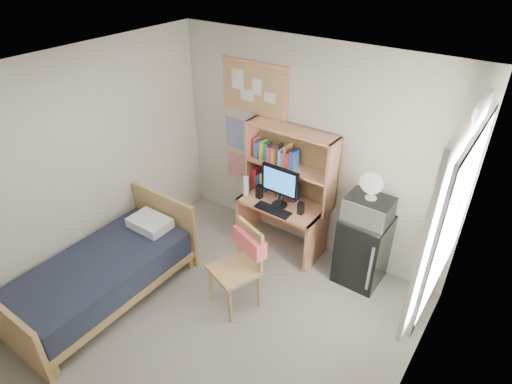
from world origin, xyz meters
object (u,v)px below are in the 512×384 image
Objects in this scene: bulletin_board at (255,88)px; speaker_right at (301,208)px; mini_fridge at (363,249)px; bed at (103,279)px; speaker_left at (259,192)px; desk at (281,225)px; desk_fan at (373,186)px; desk_chair at (234,269)px; monitor at (280,187)px; microwave at (369,209)px.

speaker_right is at bearing -20.96° from bulletin_board.
mini_fridge is at bearing -8.56° from bulletin_board.
bed is 2.08m from speaker_left.
bed is at bearing -126.48° from speaker_right.
desk_fan is at bearing 1.47° from desk.
desk_fan is (0.78, 0.07, 0.54)m from speaker_right.
desk_chair is at bearing -97.70° from speaker_right.
desk is 0.60m from monitor.
desk_chair is 6.29× the size of speaker_right.
desk_chair is at bearing -128.68° from microwave.
bulletin_board is 1.95m from microwave.
mini_fridge reaches higher than bed.
desk is 1.08m from mini_fridge.
speaker_right reaches higher than bed.
bulletin_board is 3.15× the size of desk_fan.
desk_fan is at bearing 3.64° from speaker_left.
desk is at bearing 59.90° from bed.
microwave is at bearing -90.00° from mini_fridge.
bulletin_board is 1.22m from monitor.
desk_fan reaches higher than microwave.
mini_fridge is 1.78× the size of microwave.
bed is (-1.11, -1.91, -0.07)m from desk.
desk_chair is 1.48m from bed.
bulletin_board is 1.53m from speaker_right.
mini_fridge is 4.74× the size of speaker_left.
desk_fan reaches higher than mini_fridge.
desk is 5.90× the size of speaker_left.
speaker_left is at bearing -175.85° from mini_fridge.
bed is at bearing -138.17° from microwave.
desk_chair is 1.17m from monitor.
speaker_left is 0.38× the size of microwave.
microwave is at bearing 1.47° from desk.
desk is 0.52m from speaker_left.
microwave reaches higher than speaker_right.
speaker_left is (-0.30, -0.05, 0.42)m from desk.
mini_fridge is 2.85× the size of desk_fan.
desk_chair is 1.88× the size of monitor.
desk_chair is at bearing -128.21° from mini_fridge.
mini_fridge is 0.85m from speaker_right.
speaker_left is at bearing -176.68° from desk_fan.
bed is at bearing -129.23° from desk_chair.
bulletin_board is 1.78× the size of monitor.
desk is 1.44m from desk_fan.
bulletin_board is at bearing 151.60° from monitor.
desk_chair is 1.17× the size of mini_fridge.
speaker_left is at bearing -168.69° from desk.
bed is 2.26m from monitor.
desk_fan is (0.00, 0.00, 0.29)m from microwave.
speaker_left is at bearing -47.42° from bulletin_board.
bulletin_board is 2.79m from bed.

